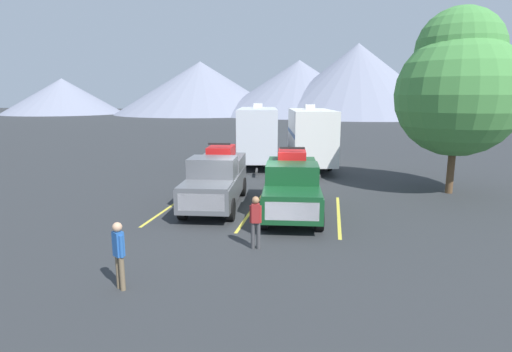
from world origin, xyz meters
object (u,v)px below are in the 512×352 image
object	(u,v)px
pickup_truck_b	(292,184)
camper_trailer_a	(258,133)
camper_trailer_b	(311,135)
pickup_truck_a	(216,178)
person_b	(119,251)
person_a	(256,219)

from	to	relation	value
pickup_truck_b	camper_trailer_a	size ratio (longest dim) A/B	0.71
camper_trailer_b	camper_trailer_a	bearing A→B (deg)	168.30
pickup_truck_a	pickup_truck_b	xyz separation A→B (m)	(3.15, -0.54, -0.01)
pickup_truck_a	person_b	xyz separation A→B (m)	(-0.16, -7.66, -0.20)
camper_trailer_a	camper_trailer_b	xyz separation A→B (m)	(3.46, -0.72, -0.02)
pickup_truck_b	camper_trailer_b	distance (m)	10.07
camper_trailer_b	person_b	bearing A→B (deg)	-101.59
person_b	pickup_truck_b	bearing A→B (deg)	65.10
pickup_truck_b	person_a	size ratio (longest dim) A/B	3.60
camper_trailer_a	person_a	size ratio (longest dim) A/B	5.08
pickup_truck_a	camper_trailer_b	xyz separation A→B (m)	(3.36, 9.48, 0.92)
pickup_truck_b	camper_trailer_a	xyz separation A→B (m)	(-3.25, 10.74, 0.96)
pickup_truck_b	person_b	size ratio (longest dim) A/B	3.51
camper_trailer_a	pickup_truck_a	bearing A→B (deg)	-89.43
pickup_truck_b	pickup_truck_a	bearing A→B (deg)	170.29
camper_trailer_b	person_a	world-z (taller)	camper_trailer_b
pickup_truck_a	pickup_truck_b	world-z (taller)	pickup_truck_a
camper_trailer_b	person_a	xyz separation A→B (m)	(-0.88, -14.05, -1.14)
person_b	pickup_truck_a	bearing A→B (deg)	88.84
pickup_truck_b	camper_trailer_b	bearing A→B (deg)	88.81
camper_trailer_b	person_b	distance (m)	17.54
pickup_truck_a	camper_trailer_b	world-z (taller)	camper_trailer_b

